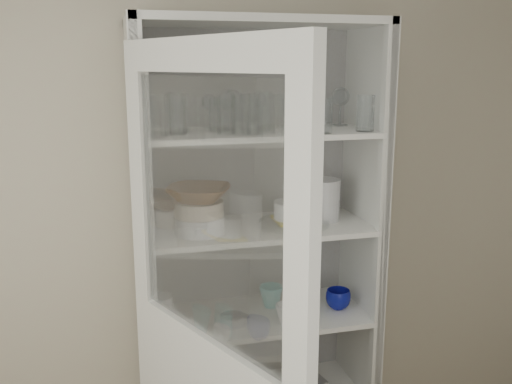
{
  "coord_description": "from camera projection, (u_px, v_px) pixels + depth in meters",
  "views": [
    {
      "loc": [
        -0.39,
        -0.96,
        1.92
      ],
      "look_at": [
        0.2,
        1.27,
        1.4
      ],
      "focal_mm": 40.0,
      "sensor_mm": 36.0,
      "label": 1
    }
  ],
  "objects": [
    {
      "name": "tumbler_9",
      "position": [
        232.0,
        115.0,
        2.29
      ],
      "size": [
        0.08,
        0.08,
        0.13
      ],
      "primitive_type": "cylinder",
      "rotation": [
        0.0,
        0.0,
        -0.4
      ],
      "color": "silver",
      "rests_on": "shelf_glass"
    },
    {
      "name": "goblet_2",
      "position": [
        308.0,
        104.0,
        2.46
      ],
      "size": [
        0.08,
        0.08,
        0.19
      ],
      "primitive_type": null,
      "color": "silver",
      "rests_on": "shelf_glass"
    },
    {
      "name": "teal_jar",
      "position": [
        298.0,
        296.0,
        2.54
      ],
      "size": [
        0.09,
        0.09,
        0.11
      ],
      "color": "teal",
      "rests_on": "shelf_mugs"
    },
    {
      "name": "goblet_1",
      "position": [
        233.0,
        107.0,
        2.36
      ],
      "size": [
        0.08,
        0.08,
        0.18
      ],
      "primitive_type": null,
      "color": "silver",
      "rests_on": "shelf_glass"
    },
    {
      "name": "tumbler_5",
      "position": [
        324.0,
        115.0,
        2.2
      ],
      "size": [
        0.09,
        0.09,
        0.14
      ],
      "primitive_type": "cylinder",
      "rotation": [
        0.0,
        0.0,
        -0.3
      ],
      "color": "silver",
      "rests_on": "shelf_glass"
    },
    {
      "name": "tumbler_3",
      "position": [
        251.0,
        115.0,
        2.16
      ],
      "size": [
        0.08,
        0.08,
        0.15
      ],
      "primitive_type": "cylinder",
      "rotation": [
        0.0,
        0.0,
        0.05
      ],
      "color": "silver",
      "rests_on": "shelf_glass"
    },
    {
      "name": "pantry_cabinet",
      "position": [
        252.0,
        291.0,
        2.53
      ],
      "size": [
        1.0,
        0.45,
        2.1
      ],
      "color": "silver",
      "rests_on": "floor"
    },
    {
      "name": "white_ramekin",
      "position": [
        294.0,
        210.0,
        2.39
      ],
      "size": [
        0.17,
        0.17,
        0.07
      ],
      "primitive_type": "cylinder",
      "rotation": [
        0.0,
        0.0,
        0.04
      ],
      "color": "white",
      "rests_on": "yellow_trivet"
    },
    {
      "name": "tumbler_8",
      "position": [
        217.0,
        115.0,
        2.26
      ],
      "size": [
        0.07,
        0.07,
        0.13
      ],
      "primitive_type": "cylinder",
      "rotation": [
        0.0,
        0.0,
        -0.14
      ],
      "color": "silver",
      "rests_on": "shelf_glass"
    },
    {
      "name": "tumbler_11",
      "position": [
        262.0,
        111.0,
        2.31
      ],
      "size": [
        0.09,
        0.09,
        0.15
      ],
      "primitive_type": "cylinder",
      "rotation": [
        0.0,
        0.0,
        0.21
      ],
      "color": "silver",
      "rests_on": "shelf_glass"
    },
    {
      "name": "goblet_0",
      "position": [
        210.0,
        110.0,
        2.37
      ],
      "size": [
        0.07,
        0.07,
        0.15
      ],
      "primitive_type": null,
      "color": "silver",
      "rests_on": "shelf_glass"
    },
    {
      "name": "goblet_3",
      "position": [
        340.0,
        105.0,
        2.47
      ],
      "size": [
        0.08,
        0.08,
        0.18
      ],
      "primitive_type": null,
      "color": "silver",
      "rests_on": "shelf_glass"
    },
    {
      "name": "tumbler_10",
      "position": [
        285.0,
        111.0,
        2.36
      ],
      "size": [
        0.1,
        0.1,
        0.14
      ],
      "primitive_type": "cylinder",
      "rotation": [
        0.0,
        0.0,
        0.43
      ],
      "color": "silver",
      "rests_on": "shelf_glass"
    },
    {
      "name": "yellow_trivet",
      "position": [
        294.0,
        220.0,
        2.4
      ],
      "size": [
        0.16,
        0.16,
        0.01
      ],
      "primitive_type": "cube",
      "rotation": [
        0.0,
        0.0,
        -0.01
      ],
      "color": "gold",
      "rests_on": "glass_platter"
    },
    {
      "name": "mug_teal",
      "position": [
        271.0,
        296.0,
        2.55
      ],
      "size": [
        0.11,
        0.11,
        0.1
      ],
      "primitive_type": "imported",
      "rotation": [
        0.0,
        0.0,
        -0.07
      ],
      "color": "teal",
      "rests_on": "shelf_mugs"
    },
    {
      "name": "plate_stack_back",
      "position": [
        180.0,
        214.0,
        2.42
      ],
      "size": [
        0.21,
        0.21,
        0.08
      ],
      "primitive_type": "cylinder",
      "color": "white",
      "rests_on": "shelf_plates"
    },
    {
      "name": "tumbler_4",
      "position": [
        266.0,
        114.0,
        2.18
      ],
      "size": [
        0.09,
        0.09,
        0.15
      ],
      "primitive_type": "cylinder",
      "rotation": [
        0.0,
        0.0,
        0.17
      ],
      "color": "silver",
      "rests_on": "shelf_glass"
    },
    {
      "name": "tumbler_6",
      "position": [
        365.0,
        113.0,
        2.26
      ],
      "size": [
        0.1,
        0.1,
        0.14
      ],
      "primitive_type": "cylinder",
      "rotation": [
        0.0,
        0.0,
        0.42
      ],
      "color": "silver",
      "rests_on": "shelf_glass"
    },
    {
      "name": "tumbler_12",
      "position": [
        176.0,
        114.0,
        2.16
      ],
      "size": [
        0.08,
        0.08,
        0.15
      ],
      "primitive_type": "cylinder",
      "color": "silver",
      "rests_on": "shelf_glass"
    },
    {
      "name": "glass_platter",
      "position": [
        294.0,
        223.0,
        2.4
      ],
      "size": [
        0.34,
        0.34,
        0.02
      ],
      "primitive_type": "cylinder",
      "rotation": [
        0.0,
        0.0,
        -0.15
      ],
      "color": "silver",
      "rests_on": "shelf_plates"
    },
    {
      "name": "tumbler_1",
      "position": [
        227.0,
        115.0,
        2.16
      ],
      "size": [
        0.09,
        0.09,
        0.15
      ],
      "primitive_type": "cylinder",
      "rotation": [
        0.0,
        0.0,
        0.19
      ],
      "color": "silver",
      "rests_on": "shelf_glass"
    },
    {
      "name": "terracotta_bowl",
      "position": [
        199.0,
        194.0,
        2.26
      ],
      "size": [
        0.32,
        0.32,
        0.06
      ],
      "primitive_type": "imported",
      "rotation": [
        0.0,
        0.0,
        -0.34
      ],
      "color": "brown",
      "rests_on": "cream_bowl"
    },
    {
      "name": "measuring_cups",
      "position": [
        232.0,
        320.0,
        2.38
      ],
      "size": [
        0.1,
        0.1,
        0.04
      ],
      "primitive_type": "cylinder",
      "color": "silver",
      "rests_on": "shelf_mugs"
    },
    {
      "name": "cream_bowl",
      "position": [
        199.0,
        209.0,
        2.27
      ],
      "size": [
        0.21,
        0.21,
        0.06
      ],
      "primitive_type": "cylinder",
      "rotation": [
        0.0,
        0.0,
        -0.09
      ],
      "color": "beige",
      "rests_on": "plate_stack_front"
    },
    {
      "name": "grey_bowl_stack",
      "position": [
        322.0,
        200.0,
        2.46
      ],
      "size": [
        0.15,
        0.15,
        0.18
      ],
      "primitive_type": "cylinder",
      "color": "silver",
      "rests_on": "shelf_plates"
    },
    {
      "name": "mug_blue",
      "position": [
        338.0,
        299.0,
        2.53
      ],
      "size": [
        0.13,
        0.13,
        0.09
      ],
      "primitive_type": "imported",
      "rotation": [
        0.0,
        0.0,
        0.18
      ],
      "color": "navy",
      "rests_on": "shelf_mugs"
    },
    {
      "name": "plate_stack_front",
      "position": [
        199.0,
        224.0,
        2.28
      ],
      "size": [
        0.21,
        0.21,
        0.07
      ],
      "primitive_type": "cylinder",
      "color": "white",
      "rests_on": "shelf_plates"
    },
    {
      "name": "tumbler_7",
      "position": [
        179.0,
        112.0,
        2.23
      ],
      "size": [
        0.1,
        0.1,
        0.16
      ],
      "primitive_type": "cylinder",
      "rotation": [
        0.0,
        0.0,
        -0.27
      ],
      "color": "silver",
      "rests_on": "shelf_glass"
    },
    {
      "name": "tumbler_0",
      "position": [
        156.0,
        116.0,
        2.08
      ],
      "size": [
        0.1,
        0.1,
        0.15
      ],
      "primitive_type": "cylinder",
      "rotation": [
        0.0,
        0.0,
        -0.41
      ],
      "color": "silver",
      "rests_on": "shelf_glass"
    },
    {
      "name": "tumbler_2",
      "position": [
        241.0,
        114.0,
        2.16
      ],
      "size": [
        0.09,
        0.09,
        0.16
      ],
      "primitive_type": "cylinder",
      "rotation": [
        0.0,
        0.0,
        0.13
      ],
      "color": "silver",
      "rests_on": "shelf_glass"
    },
    {
      "name": "wall_back",
      "position": [
        200.0,
        206.0,
        2.56
      ],
      "size": [
        3.6,
        0.02,
        2.6
      ],
      "primitive_type": "cube",
      "color": "beige",
      "rests_on": "ground"
    },
    {
      "name": "mug_white",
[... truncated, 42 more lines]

